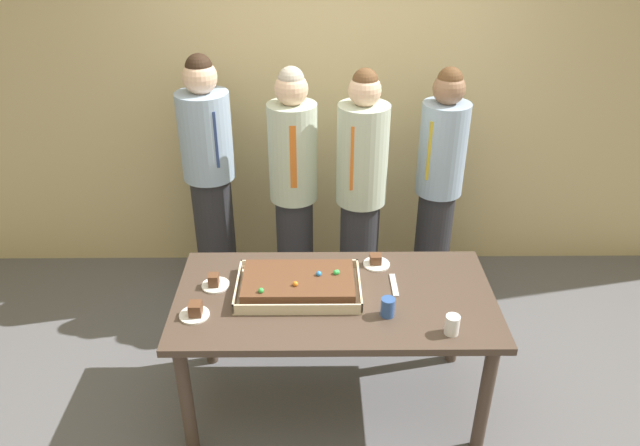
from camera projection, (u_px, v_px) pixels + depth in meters
The scene contains 14 objects.
ground_plane at pixel (333, 400), 3.49m from camera, with size 12.00×12.00×0.00m, color #5B5B60.
interior_back_panel at pixel (329, 70), 4.14m from camera, with size 8.00×0.12×3.00m, color #CCB784.
party_table at pixel (335, 310), 3.16m from camera, with size 1.67×0.85×0.76m.
sheet_cake at pixel (298, 284), 3.13m from camera, with size 0.65×0.41×0.11m.
plated_slice_near_left at pixel (215, 283), 3.18m from camera, with size 0.15×0.15×0.08m.
plated_slice_near_right at pixel (376, 262), 3.36m from camera, with size 0.15×0.15×0.06m.
plated_slice_far_left at pixel (195, 312), 2.96m from camera, with size 0.15×0.15×0.08m.
drink_cup_nearest at pixel (452, 325), 2.83m from camera, with size 0.07×0.07×0.10m, color white.
drink_cup_middle at pixel (388, 307), 2.95m from camera, with size 0.07×0.07×0.10m, color #2D5199.
cake_server_utensil at pixel (394, 285), 3.19m from camera, with size 0.03×0.20×0.01m, color silver.
person_serving_front at pixel (294, 188), 3.91m from camera, with size 0.31×0.31×1.69m.
person_green_shirt_behind at pixel (210, 177), 4.04m from camera, with size 0.34×0.34×1.73m.
person_striped_tie_right at pixel (361, 195), 3.83m from camera, with size 0.32×0.32×1.71m.
person_far_right_suit at pixel (439, 184), 4.00m from camera, with size 0.31×0.31×1.66m.
Camera 1 is at (-0.10, -2.52, 2.62)m, focal length 33.56 mm.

